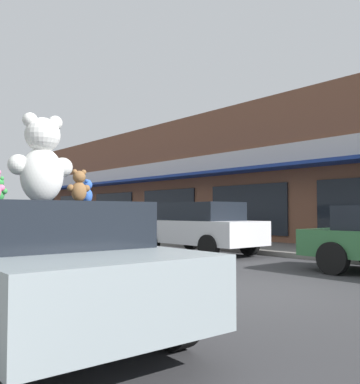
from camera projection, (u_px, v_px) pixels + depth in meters
ground_plane at (249, 291)px, 6.96m from camera, size 260.00×260.00×0.00m
storefront_row at (273, 181)px, 22.57m from camera, size 11.21×41.16×5.82m
plush_art_car at (33, 262)px, 4.57m from camera, size 2.06×4.31×1.39m
teddy_bear_giant at (42, 160)px, 4.70m from camera, size 0.73×0.46×0.98m
teddy_bear_black at (81, 193)px, 4.77m from camera, size 0.17×0.11×0.23m
teddy_bear_blue at (87, 192)px, 4.71m from camera, size 0.18×0.17×0.26m
teddy_bear_brown at (79, 186)px, 4.02m from camera, size 0.23×0.15×0.30m
parked_car_far_center at (199, 226)px, 13.18m from camera, size 1.88×4.21×1.58m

